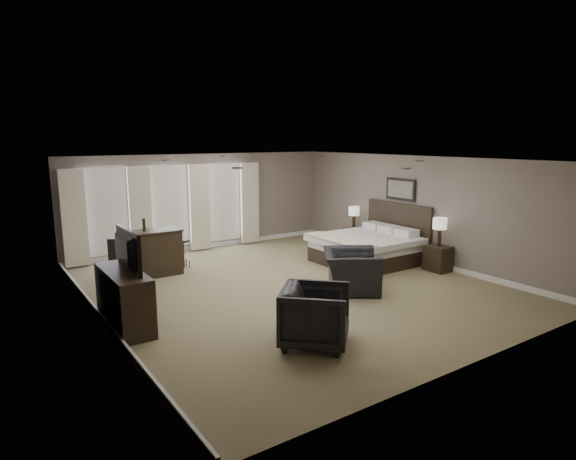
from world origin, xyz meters
TOP-DOWN VIEW (x-y plane):
  - room at (0.00, 0.00)m, footprint 7.60×8.60m
  - window_bay at (-1.00, 4.11)m, footprint 5.25×0.20m
  - bed at (2.58, 0.52)m, footprint 2.20×2.10m
  - nightstand_near at (3.47, -0.93)m, footprint 0.44×0.54m
  - nightstand_far at (3.47, 1.97)m, footprint 0.41×0.50m
  - lamp_near at (3.47, -0.93)m, footprint 0.32×0.32m
  - lamp_far at (3.47, 1.97)m, footprint 0.30×0.30m
  - wall_art at (3.70, 0.52)m, footprint 0.04×0.96m
  - dresser at (-3.45, -0.28)m, footprint 0.52×1.61m
  - tv at (-3.45, -0.28)m, footprint 0.66×1.15m
  - armchair_near at (0.86, -0.87)m, footprint 1.35×1.46m
  - armchair_far at (-1.32, -2.56)m, footprint 1.31×1.31m
  - bar_counter at (-2.06, 2.38)m, footprint 1.18×0.61m
  - bar_stool_left at (-2.56, 2.67)m, footprint 0.37×0.37m
  - bar_stool_right at (-1.29, 2.61)m, footprint 0.35×0.35m
  - desk_chair at (-2.88, 1.65)m, footprint 0.79×0.79m

SIDE VIEW (x-z plane):
  - nightstand_far at x=3.47m, z-range 0.00..0.54m
  - nightstand_near at x=3.47m, z-range 0.00..0.59m
  - bar_stool_right at x=-1.29m, z-range 0.00..0.68m
  - bar_stool_left at x=-2.56m, z-range 0.00..0.76m
  - dresser at x=-3.45m, z-range 0.00..0.94m
  - armchair_far at x=-1.32m, z-range 0.00..0.98m
  - bar_counter at x=-2.06m, z-range 0.00..1.03m
  - armchair_near at x=0.86m, z-range 0.00..1.07m
  - desk_chair at x=-2.88m, z-range 0.00..1.11m
  - bed at x=2.58m, z-range 0.00..1.40m
  - lamp_far at x=3.47m, z-range 0.54..1.16m
  - lamp_near at x=3.47m, z-range 0.59..1.24m
  - tv at x=-3.45m, z-range 0.94..1.09m
  - window_bay at x=-1.00m, z-range 0.05..2.35m
  - room at x=0.00m, z-range -0.02..2.62m
  - wall_art at x=3.70m, z-range 1.47..2.03m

